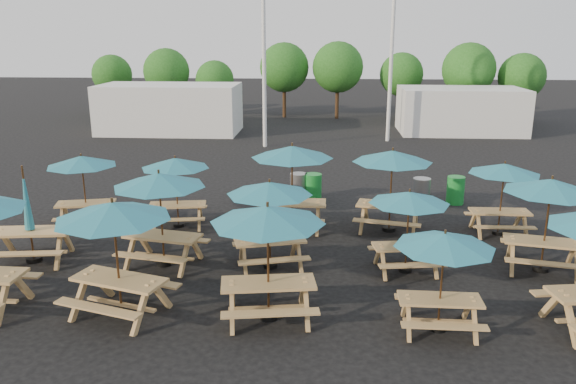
# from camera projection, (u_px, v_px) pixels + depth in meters

# --- Properties ---
(ground) EXTENTS (120.00, 120.00, 0.00)m
(ground) POSITION_uv_depth(u_px,v_px,m) (285.00, 245.00, 15.49)
(ground) COLOR black
(ground) RESTS_ON ground
(picnic_unit_1) EXTENTS (2.18, 1.96, 2.52)m
(picnic_unit_1) POSITION_uv_depth(u_px,v_px,m) (29.00, 223.00, 14.11)
(picnic_unit_1) COLOR tan
(picnic_unit_1) RESTS_ON ground
(picnic_unit_2) EXTENTS (2.47, 2.47, 2.18)m
(picnic_unit_2) POSITION_uv_depth(u_px,v_px,m) (82.00, 165.00, 16.57)
(picnic_unit_2) COLOR tan
(picnic_unit_2) RESTS_ON ground
(picnic_unit_3) EXTENTS (2.91, 2.91, 2.46)m
(picnic_unit_3) POSITION_uv_depth(u_px,v_px,m) (113.00, 217.00, 11.07)
(picnic_unit_3) COLOR tan
(picnic_unit_3) RESTS_ON ground
(picnic_unit_4) EXTENTS (2.67, 2.67, 2.41)m
(picnic_unit_4) POSITION_uv_depth(u_px,v_px,m) (159.00, 185.00, 13.60)
(picnic_unit_4) COLOR tan
(picnic_unit_4) RESTS_ON ground
(picnic_unit_5) EXTENTS (2.30, 2.30, 2.14)m
(picnic_unit_5) POSITION_uv_depth(u_px,v_px,m) (175.00, 167.00, 16.48)
(picnic_unit_5) COLOR tan
(picnic_unit_5) RESTS_ON ground
(picnic_unit_6) EXTENTS (2.60, 2.60, 2.42)m
(picnic_unit_6) POSITION_uv_depth(u_px,v_px,m) (268.00, 221.00, 10.94)
(picnic_unit_6) COLOR tan
(picnic_unit_6) RESTS_ON ground
(picnic_unit_7) EXTENTS (2.56, 2.56, 2.22)m
(picnic_unit_7) POSITION_uv_depth(u_px,v_px,m) (270.00, 193.00, 13.50)
(picnic_unit_7) COLOR tan
(picnic_unit_7) RESTS_ON ground
(picnic_unit_8) EXTENTS (2.45, 2.45, 2.54)m
(picnic_unit_8) POSITION_uv_depth(u_px,v_px,m) (292.00, 156.00, 16.21)
(picnic_unit_8) COLOR tan
(picnic_unit_8) RESTS_ON ground
(picnic_unit_9) EXTENTS (1.95, 1.95, 2.04)m
(picnic_unit_9) POSITION_uv_depth(u_px,v_px,m) (444.00, 246.00, 10.57)
(picnic_unit_9) COLOR tan
(picnic_unit_9) RESTS_ON ground
(picnic_unit_10) EXTENTS (2.19, 2.19, 2.05)m
(picnic_unit_10) POSITION_uv_depth(u_px,v_px,m) (409.00, 202.00, 13.30)
(picnic_unit_10) COLOR tan
(picnic_unit_10) RESTS_ON ground
(picnic_unit_11) EXTENTS (2.76, 2.76, 2.44)m
(picnic_unit_11) POSITION_uv_depth(u_px,v_px,m) (392.00, 161.00, 16.05)
(picnic_unit_11) COLOR tan
(picnic_unit_11) RESTS_ON ground
(picnic_unit_13) EXTENTS (2.64, 2.64, 2.35)m
(picnic_unit_13) POSITION_uv_depth(u_px,v_px,m) (551.00, 191.00, 13.26)
(picnic_unit_13) COLOR tan
(picnic_unit_13) RESTS_ON ground
(picnic_unit_14) EXTENTS (2.01, 2.01, 2.12)m
(picnic_unit_14) POSITION_uv_depth(u_px,v_px,m) (504.00, 172.00, 15.84)
(picnic_unit_14) COLOR tan
(picnic_unit_14) RESTS_ON ground
(waste_bin_0) EXTENTS (0.59, 0.59, 0.95)m
(waste_bin_0) POSITION_uv_depth(u_px,v_px,m) (299.00, 187.00, 19.60)
(waste_bin_0) COLOR gray
(waste_bin_0) RESTS_ON ground
(waste_bin_1) EXTENTS (0.59, 0.59, 0.95)m
(waste_bin_1) POSITION_uv_depth(u_px,v_px,m) (313.00, 187.00, 19.53)
(waste_bin_1) COLOR #17812C
(waste_bin_1) RESTS_ON ground
(waste_bin_2) EXTENTS (0.59, 0.59, 0.95)m
(waste_bin_2) POSITION_uv_depth(u_px,v_px,m) (421.00, 192.00, 18.94)
(waste_bin_2) COLOR gray
(waste_bin_2) RESTS_ON ground
(waste_bin_3) EXTENTS (0.59, 0.59, 0.95)m
(waste_bin_3) POSITION_uv_depth(u_px,v_px,m) (455.00, 190.00, 19.16)
(waste_bin_3) COLOR #17812C
(waste_bin_3) RESTS_ON ground
(mast_0) EXTENTS (0.20, 0.20, 12.00)m
(mast_0) POSITION_uv_depth(u_px,v_px,m) (264.00, 26.00, 27.43)
(mast_0) COLOR silver
(mast_0) RESTS_ON ground
(mast_1) EXTENTS (0.20, 0.20, 12.00)m
(mast_1) POSITION_uv_depth(u_px,v_px,m) (393.00, 26.00, 28.95)
(mast_1) COLOR silver
(mast_1) RESTS_ON ground
(event_tent_0) EXTENTS (8.00, 4.00, 2.80)m
(event_tent_0) POSITION_uv_depth(u_px,v_px,m) (170.00, 109.00, 32.89)
(event_tent_0) COLOR silver
(event_tent_0) RESTS_ON ground
(event_tent_1) EXTENTS (7.00, 4.00, 2.60)m
(event_tent_1) POSITION_uv_depth(u_px,v_px,m) (460.00, 110.00, 32.83)
(event_tent_1) COLOR silver
(event_tent_1) RESTS_ON ground
(tree_0) EXTENTS (2.80, 2.80, 4.24)m
(tree_0) POSITION_uv_depth(u_px,v_px,m) (112.00, 75.00, 39.84)
(tree_0) COLOR #382314
(tree_0) RESTS_ON ground
(tree_1) EXTENTS (3.11, 3.11, 4.72)m
(tree_1) POSITION_uv_depth(u_px,v_px,m) (166.00, 72.00, 38.19)
(tree_1) COLOR #382314
(tree_1) RESTS_ON ground
(tree_2) EXTENTS (2.59, 2.59, 3.93)m
(tree_2) POSITION_uv_depth(u_px,v_px,m) (215.00, 80.00, 37.89)
(tree_2) COLOR #382314
(tree_2) RESTS_ON ground
(tree_3) EXTENTS (3.36, 3.36, 5.09)m
(tree_3) POSITION_uv_depth(u_px,v_px,m) (284.00, 67.00, 38.41)
(tree_3) COLOR #382314
(tree_3) RESTS_ON ground
(tree_4) EXTENTS (3.41, 3.41, 5.17)m
(tree_4) POSITION_uv_depth(u_px,v_px,m) (338.00, 67.00, 37.73)
(tree_4) COLOR #382314
(tree_4) RESTS_ON ground
(tree_5) EXTENTS (2.94, 2.94, 4.45)m
(tree_5) POSITION_uv_depth(u_px,v_px,m) (401.00, 74.00, 38.00)
(tree_5) COLOR #382314
(tree_5) RESTS_ON ground
(tree_6) EXTENTS (3.38, 3.38, 5.13)m
(tree_6) POSITION_uv_depth(u_px,v_px,m) (469.00, 69.00, 35.91)
(tree_6) COLOR #382314
(tree_6) RESTS_ON ground
(tree_7) EXTENTS (2.95, 2.95, 4.48)m
(tree_7) POSITION_uv_depth(u_px,v_px,m) (522.00, 77.00, 35.85)
(tree_7) COLOR #382314
(tree_7) RESTS_ON ground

